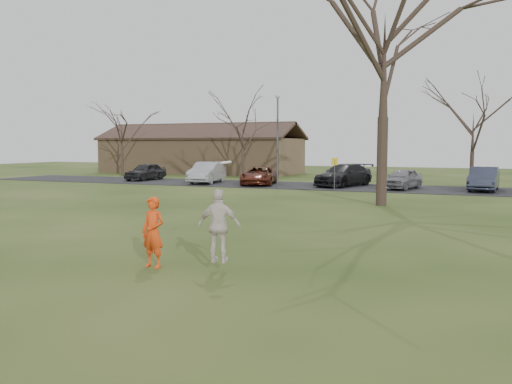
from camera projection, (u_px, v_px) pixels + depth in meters
ground at (191, 271)px, 12.11m from camera, size 120.00×120.00×0.00m
parking_strip at (374, 188)px, 35.17m from camera, size 62.00×6.50×0.04m
player_defender at (153, 232)px, 12.44m from camera, size 0.66×0.48×1.68m
car_0 at (146, 171)px, 42.60m from camera, size 1.77×4.14×1.39m
car_1 at (207, 172)px, 39.37m from camera, size 2.46×5.01×1.58m
car_2 at (259, 176)px, 37.65m from camera, size 3.15×5.07×1.31m
car_3 at (344, 175)px, 36.45m from camera, size 3.70×5.70×1.54m
car_4 at (402, 179)px, 34.05m from camera, size 2.51×4.20×1.34m
car_5 at (484, 179)px, 32.76m from camera, size 2.00×4.63×1.48m
catching_play at (219, 226)px, 11.91m from camera, size 1.04×0.61×2.31m
building at (201, 154)px, 54.51m from camera, size 20.60×8.50×5.14m
lamp_post at (278, 129)px, 34.76m from camera, size 0.34×0.34×6.27m
sign_yellow at (335, 168)px, 33.02m from camera, size 0.35×0.35×2.08m
big_tree at (384, 57)px, 24.57m from camera, size 9.00×9.00×14.00m
small_tree_row at (449, 131)px, 37.84m from camera, size 55.00×5.90×8.50m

